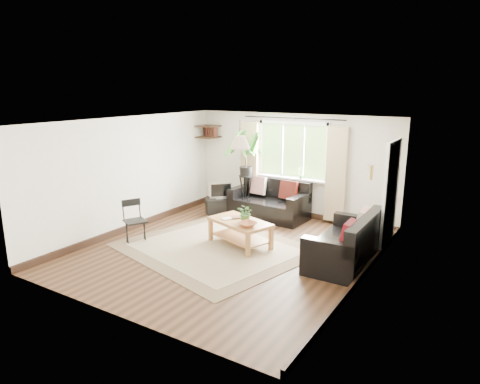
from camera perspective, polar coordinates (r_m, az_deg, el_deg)
The scene contains 24 objects.
floor at distance 8.09m, azimuth -1.51°, elevation -7.82°, with size 5.50×5.50×0.00m, color black.
ceiling at distance 7.54m, azimuth -1.63°, elevation 9.39°, with size 5.50×5.50×0.00m, color white.
wall_back at distance 10.09m, azimuth 7.07°, elevation 3.54°, with size 5.00×0.02×2.40m, color white.
wall_front at distance 5.72m, azimuth -16.94°, elevation -4.95°, with size 5.00×0.02×2.40m, color white.
wall_left at distance 9.31m, azimuth -14.54°, elevation 2.34°, with size 0.02×5.50×2.40m, color white.
wall_right at distance 6.72m, azimuth 16.54°, elevation -2.14°, with size 0.02×5.50×2.40m, color white.
rug at distance 8.20m, azimuth -3.39°, elevation -7.46°, with size 3.27×2.80×0.02m, color beige.
window at distance 9.99m, azimuth 7.03°, elevation 5.48°, with size 2.50×0.16×2.16m, color white, non-canonical shape.
door at distance 8.38m, azimuth 19.40°, elevation -0.66°, with size 0.06×0.96×2.06m, color silver.
corner_shelf at distance 10.91m, azimuth -4.27°, elevation 8.04°, with size 0.50×0.50×0.34m, color black, non-canonical shape.
pendant_lamp at distance 7.91m, azimuth 0.00°, elevation 7.05°, with size 0.36×0.36×0.54m, color beige, non-canonical shape.
wall_sconce at distance 6.90m, azimuth 16.96°, elevation 2.85°, with size 0.12×0.12×0.28m, color beige, non-canonical shape.
sofa_back at distance 9.97m, azimuth 3.85°, elevation -1.11°, with size 1.78×0.89×0.84m, color black, non-canonical shape.
sofa_right at distance 7.64m, azimuth 13.70°, elevation -6.21°, with size 0.89×1.78×0.84m, color black, non-canonical shape.
coffee_table at distance 8.25m, azimuth -0.01°, elevation -5.49°, with size 1.23×0.67×0.50m, color #8F5D2E, non-canonical shape.
table_plant at distance 8.08m, azimuth 0.80°, elevation -2.79°, with size 0.31×0.27×0.34m, color #325E25.
bowl at distance 7.83m, azimuth 1.03°, elevation -4.32°, with size 0.33×0.33×0.08m, color #A35B38.
book_a at distance 8.34m, azimuth -1.98°, elevation -3.42°, with size 0.15×0.20×0.02m, color silver.
book_b at distance 8.43m, azimuth -0.38°, elevation -3.18°, with size 0.18×0.24×0.02m, color brown.
tv_stand at distance 10.34m, azimuth -2.55°, elevation -1.87°, with size 0.70×0.39×0.38m, color black.
tv at distance 10.24m, azimuth -2.57°, elevation 0.25°, with size 0.54×0.18×0.41m, color #A5A5AA, non-canonical shape.
palm_stand at distance 10.20m, azimuth 0.79°, elevation 2.65°, with size 0.78×0.78×2.01m, color black, non-canonical shape.
folding_chair at distance 8.63m, azimuth -13.79°, elevation -3.89°, with size 0.43×0.43×0.83m, color black, non-canonical shape.
sill_plant at distance 9.90m, azimuth 8.07°, elevation 2.52°, with size 0.14×0.10×0.27m, color #2D6023.
Camera 1 is at (4.14, -6.27, 2.98)m, focal length 32.00 mm.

